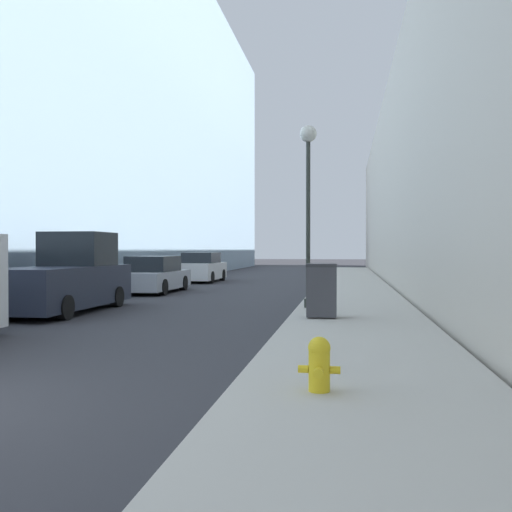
{
  "coord_description": "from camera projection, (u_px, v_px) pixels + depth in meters",
  "views": [
    {
      "loc": [
        5.28,
        -4.99,
        1.79
      ],
      "look_at": [
        1.84,
        16.74,
        1.53
      ],
      "focal_mm": 40.0,
      "sensor_mm": 36.0,
      "label": 1
    }
  ],
  "objects": [
    {
      "name": "trash_bin",
      "position": [
        322.0,
        290.0,
        13.72
      ],
      "size": [
        0.73,
        0.6,
        1.3
      ],
      "color": "#3D3D42",
      "rests_on": "sidewalk_right"
    },
    {
      "name": "fire_hydrant",
      "position": [
        319.0,
        363.0,
        6.59
      ],
      "size": [
        0.49,
        0.37,
        0.63
      ],
      "color": "yellow",
      "rests_on": "sidewalk_right"
    },
    {
      "name": "building_right_stone",
      "position": [
        504.0,
        185.0,
        29.31
      ],
      "size": [
        12.0,
        60.0,
        10.26
      ],
      "color": "beige",
      "rests_on": "ground"
    },
    {
      "name": "pickup_truck",
      "position": [
        67.0,
        279.0,
        16.35
      ],
      "size": [
        2.04,
        5.34,
        2.3
      ],
      "color": "#232838",
      "rests_on": "ground"
    },
    {
      "name": "building_left_glass",
      "position": [
        70.0,
        101.0,
        32.98
      ],
      "size": [
        12.0,
        60.0,
        20.79
      ],
      "color": "#849EB2",
      "rests_on": "ground"
    },
    {
      "name": "parked_sedan_near",
      "position": [
        154.0,
        276.0,
        23.68
      ],
      "size": [
        1.97,
        4.7,
        1.51
      ],
      "color": "#A3A8B2",
      "rests_on": "ground"
    },
    {
      "name": "sidewalk_right",
      "position": [
        353.0,
        293.0,
        22.68
      ],
      "size": [
        3.33,
        60.0,
        0.14
      ],
      "color": "#B7B2A8",
      "rests_on": "ground"
    },
    {
      "name": "lamppost",
      "position": [
        308.0,
        178.0,
        16.05
      ],
      "size": [
        0.48,
        0.48,
        5.15
      ],
      "color": "#2D332D",
      "rests_on": "sidewalk_right"
    },
    {
      "name": "parked_sedan_far",
      "position": [
        202.0,
        268.0,
        31.5
      ],
      "size": [
        1.98,
        4.6,
        1.62
      ],
      "color": "silver",
      "rests_on": "ground"
    }
  ]
}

